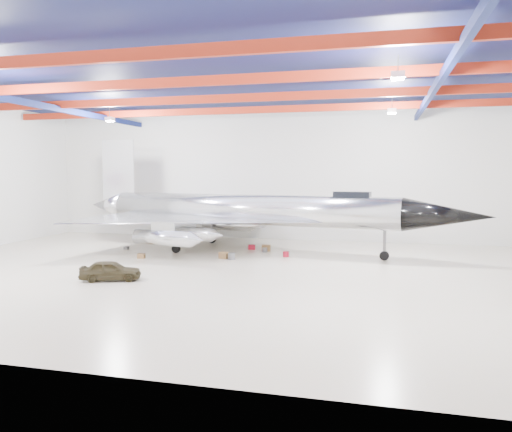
# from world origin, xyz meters

# --- Properties ---
(floor) EXTENTS (40.00, 40.00, 0.00)m
(floor) POSITION_xyz_m (0.00, 0.00, 0.00)
(floor) COLOR beige
(floor) RESTS_ON ground
(wall_back) EXTENTS (40.00, 0.00, 40.00)m
(wall_back) POSITION_xyz_m (0.00, 15.00, 5.50)
(wall_back) COLOR silver
(wall_back) RESTS_ON floor
(ceiling) EXTENTS (40.00, 40.00, 0.00)m
(ceiling) POSITION_xyz_m (0.00, 0.00, 11.00)
(ceiling) COLOR #0A0F38
(ceiling) RESTS_ON wall_back
(ceiling_structure) EXTENTS (39.50, 29.50, 1.08)m
(ceiling_structure) POSITION_xyz_m (0.00, 0.00, 10.32)
(ceiling_structure) COLOR maroon
(ceiling_structure) RESTS_ON ceiling
(jet_aircraft) EXTENTS (30.76, 20.10, 8.41)m
(jet_aircraft) POSITION_xyz_m (-0.10, 7.82, 2.76)
(jet_aircraft) COLOR silver
(jet_aircraft) RESTS_ON floor
(jeep) EXTENTS (3.44, 2.30, 1.09)m
(jeep) POSITION_xyz_m (-4.54, -3.65, 0.54)
(jeep) COLOR #322B19
(jeep) RESTS_ON floor
(crate_ply) EXTENTS (0.49, 0.40, 0.32)m
(crate_ply) POSITION_xyz_m (-6.19, 3.09, 0.16)
(crate_ply) COLOR olive
(crate_ply) RESTS_ON floor
(toolbox_red) EXTENTS (0.57, 0.49, 0.35)m
(toolbox_red) POSITION_xyz_m (0.09, 8.68, 0.18)
(toolbox_red) COLOR maroon
(toolbox_red) RESTS_ON floor
(engine_drum) EXTENTS (0.61, 0.61, 0.44)m
(engine_drum) POSITION_xyz_m (-0.12, 4.10, 0.22)
(engine_drum) COLOR #59595B
(engine_drum) RESTS_ON floor
(parts_bin) EXTENTS (0.73, 0.63, 0.45)m
(parts_bin) POSITION_xyz_m (1.30, 8.19, 0.23)
(parts_bin) COLOR olive
(parts_bin) RESTS_ON floor
(crate_small) EXTENTS (0.34, 0.28, 0.24)m
(crate_small) POSITION_xyz_m (-9.12, 6.40, 0.12)
(crate_small) COLOR #59595B
(crate_small) RESTS_ON floor
(tool_chest) EXTENTS (0.54, 0.54, 0.38)m
(tool_chest) POSITION_xyz_m (3.19, 6.04, 0.19)
(tool_chest) COLOR maroon
(tool_chest) RESTS_ON floor
(oil_barrel) EXTENTS (0.74, 0.66, 0.43)m
(oil_barrel) POSITION_xyz_m (-0.72, 4.37, 0.22)
(oil_barrel) COLOR olive
(oil_barrel) RESTS_ON floor
(spares_box) EXTENTS (0.42, 0.42, 0.33)m
(spares_box) POSITION_xyz_m (1.32, 7.66, 0.16)
(spares_box) COLOR #59595B
(spares_box) RESTS_ON floor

